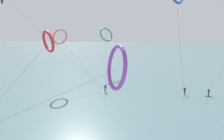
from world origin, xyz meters
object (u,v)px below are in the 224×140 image
object	(u,v)px
surfer_lime	(185,92)
kite_crimson	(48,42)
kite_coral	(60,37)
surfer_charcoal	(209,93)
surfer_amber	(105,89)
kite_emerald	(106,35)
kite_violet	(116,68)

from	to	relation	value
surfer_lime	kite_crimson	bearing A→B (deg)	-77.85
surfer_lime	kite_crimson	xyz separation A→B (m)	(-22.87, -12.46, 10.67)
surfer_lime	kite_coral	size ratio (longest dim) A/B	0.13
surfer_lime	surfer_charcoal	world-z (taller)	same
surfer_amber	surfer_charcoal	distance (m)	21.06
kite_crimson	kite_emerald	distance (m)	30.97
surfer_lime	kite_emerald	world-z (taller)	kite_emerald
kite_violet	kite_crimson	world-z (taller)	kite_crimson
surfer_lime	kite_crimson	size ratio (longest dim) A/B	0.13
surfer_charcoal	kite_violet	xyz separation A→B (m)	(-15.97, -19.59, 8.41)
surfer_charcoal	kite_violet	bearing A→B (deg)	142.70
surfer_charcoal	kite_coral	bearing A→B (deg)	86.90
surfer_charcoal	kite_emerald	world-z (taller)	kite_emerald
kite_coral	kite_emerald	bearing A→B (deg)	-170.49
surfer_charcoal	kite_violet	distance (m)	26.64
kite_coral	surfer_amber	bearing A→B (deg)	109.20
surfer_lime	surfer_charcoal	distance (m)	4.58
surfer_lime	kite_violet	size ratio (longest dim) A/B	0.08
surfer_charcoal	kite_coral	distance (m)	34.17
kite_crimson	surfer_amber	bearing A→B (deg)	-78.58
kite_coral	kite_violet	distance (m)	27.82
surfer_charcoal	kite_emerald	xyz separation A→B (m)	(-24.50, 18.50, 11.02)
surfer_amber	kite_crimson	size ratio (longest dim) A/B	0.13
kite_emerald	kite_coral	bearing A→B (deg)	-165.47
kite_crimson	kite_emerald	size ratio (longest dim) A/B	0.62
surfer_charcoal	kite_emerald	bearing A→B (deg)	54.83
surfer_amber	kite_emerald	size ratio (longest dim) A/B	0.08
surfer_lime	kite_coral	bearing A→B (deg)	-111.95
kite_violet	kite_crimson	size ratio (longest dim) A/B	1.56
surfer_lime	kite_violet	xyz separation A→B (m)	(-11.39, -19.72, 8.41)
kite_violet	surfer_lime	bearing A→B (deg)	120.98
surfer_amber	kite_emerald	xyz separation A→B (m)	(-3.45, 19.06, 11.02)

